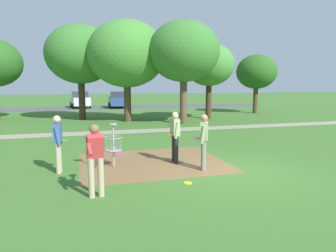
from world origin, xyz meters
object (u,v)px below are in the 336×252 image
(tree_mid_left, at_px, (127,54))
(tree_mid_center, at_px, (184,52))
(disc_golf_basket, at_px, (111,144))
(player_foreground_watching, at_px, (58,141))
(player_waiting_left, at_px, (95,156))
(tree_near_left, at_px, (80,55))
(frisbee_near_basket, at_px, (69,179))
(frisbee_by_tee, at_px, (119,154))
(tree_far_left, at_px, (256,72))
(player_throwing, at_px, (204,139))
(frisbee_mid_grass, at_px, (188,183))
(player_waiting_right, at_px, (175,134))
(parked_car_center_left, at_px, (118,100))
(tree_mid_right, at_px, (209,65))
(parked_car_leftmost, at_px, (80,100))

(tree_mid_left, height_order, tree_mid_center, tree_mid_left)
(disc_golf_basket, relative_size, player_foreground_watching, 0.81)
(player_waiting_left, height_order, tree_near_left, tree_near_left)
(player_foreground_watching, relative_size, frisbee_near_basket, 7.51)
(tree_near_left, xyz_separation_m, tree_mid_left, (3.08, -2.21, -0.10))
(disc_golf_basket, relative_size, frisbee_by_tee, 5.89)
(frisbee_near_basket, height_order, tree_far_left, tree_far_left)
(frisbee_by_tee, bearing_deg, tree_far_left, 43.17)
(player_throwing, height_order, tree_near_left, tree_near_left)
(frisbee_mid_grass, height_order, tree_mid_center, tree_mid_center)
(player_foreground_watching, height_order, tree_mid_left, tree_mid_left)
(tree_near_left, height_order, tree_far_left, tree_near_left)
(frisbee_near_basket, bearing_deg, player_waiting_right, 15.69)
(player_throwing, relative_size, parked_car_center_left, 0.40)
(tree_mid_right, bearing_deg, player_waiting_left, -122.51)
(tree_near_left, distance_m, tree_far_left, 15.41)
(frisbee_near_basket, distance_m, tree_far_left, 22.78)
(player_throwing, height_order, player_waiting_left, same)
(tree_far_left, bearing_deg, tree_mid_center, -148.67)
(tree_mid_left, relative_size, tree_mid_right, 1.23)
(player_waiting_left, xyz_separation_m, frisbee_mid_grass, (2.38, 0.32, -0.98))
(player_waiting_left, xyz_separation_m, parked_car_leftmost, (-0.30, 28.73, -0.06))
(frisbee_near_basket, relative_size, tree_mid_left, 0.03)
(frisbee_mid_grass, bearing_deg, tree_mid_left, 87.79)
(tree_mid_right, bearing_deg, tree_mid_left, 179.78)
(tree_mid_center, bearing_deg, player_throwing, -105.87)
(frisbee_by_tee, bearing_deg, tree_mid_center, 56.18)
(frisbee_by_tee, relative_size, parked_car_leftmost, 0.05)
(tree_mid_left, relative_size, parked_car_leftmost, 1.60)
(player_waiting_left, bearing_deg, disc_golf_basket, 76.39)
(frisbee_near_basket, bearing_deg, frisbee_mid_grass, -21.67)
(frisbee_near_basket, bearing_deg, disc_golf_basket, 38.35)
(tree_mid_left, bearing_deg, player_foreground_watching, -107.95)
(player_foreground_watching, xyz_separation_m, player_waiting_right, (3.66, 0.13, 0.00))
(parked_car_center_left, bearing_deg, disc_golf_basket, -97.23)
(disc_golf_basket, bearing_deg, tree_near_left, 93.15)
(player_throwing, height_order, parked_car_center_left, parked_car_center_left)
(player_throwing, relative_size, tree_mid_center, 0.25)
(frisbee_mid_grass, bearing_deg, parked_car_leftmost, 95.39)
(tree_far_left, bearing_deg, parked_car_center_left, 138.32)
(player_waiting_left, bearing_deg, tree_mid_right, 57.49)
(frisbee_near_basket, bearing_deg, tree_mid_right, 52.60)
(frisbee_near_basket, xyz_separation_m, tree_near_left, (0.49, 15.01, 4.78))
(player_foreground_watching, relative_size, player_waiting_left, 1.00)
(frisbee_mid_grass, xyz_separation_m, parked_car_leftmost, (-2.68, 28.41, 0.91))
(tree_mid_right, bearing_deg, parked_car_leftmost, 123.14)
(disc_golf_basket, xyz_separation_m, tree_mid_right, (8.50, 11.78, 3.31))
(parked_car_center_left, bearing_deg, frisbee_near_basket, -99.68)
(player_waiting_left, xyz_separation_m, player_waiting_right, (2.70, 2.46, -0.02))
(player_throwing, xyz_separation_m, frisbee_mid_grass, (-0.91, -1.11, -0.96))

